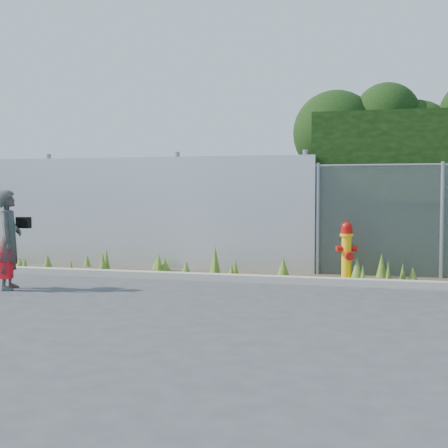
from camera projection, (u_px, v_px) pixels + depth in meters
ground at (219, 300)px, 8.80m from camera, size 80.00×80.00×0.00m
curb at (247, 278)px, 10.53m from camera, size 16.00×0.22×0.12m
weed_strip at (231, 270)px, 11.22m from camera, size 16.00×1.28×0.55m
corrugated_fence at (102, 213)px, 12.47m from camera, size 8.50×0.21×2.30m
fire_hydrant at (346, 252)px, 10.46m from camera, size 0.35×0.31×1.05m
woman at (9, 240)px, 9.71m from camera, size 0.54×0.66×1.56m
red_tote_bag at (0, 265)px, 9.61m from camera, size 0.38×0.14×0.50m
black_shoulder_bag at (24, 223)px, 9.90m from camera, size 0.24×0.10×0.18m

